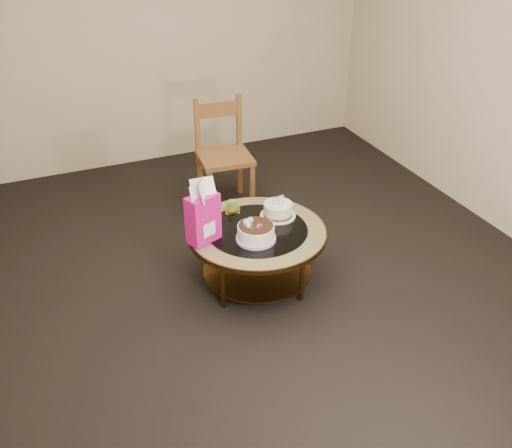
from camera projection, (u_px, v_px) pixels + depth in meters
name	position (u px, v px, depth m)	size (l,w,h in m)	color
ground	(257.00, 280.00, 4.38)	(5.00, 5.00, 0.00)	black
room_walls	(257.00, 83.00, 3.58)	(4.52, 5.02, 2.61)	beige
coffee_table	(257.00, 238.00, 4.18)	(1.02, 1.02, 0.46)	#543818
decorated_cake	(256.00, 233.00, 3.99)	(0.28, 0.28, 0.16)	#BF9CDD
cream_cake	(278.00, 210.00, 4.27)	(0.27, 0.27, 0.17)	white
gift_bag	(203.00, 212.00, 3.90)	(0.26, 0.22, 0.46)	#D81484
pillar_candle	(232.00, 207.00, 4.36)	(0.13, 0.13, 0.10)	#E9DC60
dining_chair	(224.00, 154.00, 5.17)	(0.50, 0.50, 0.99)	brown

